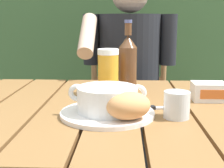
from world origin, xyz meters
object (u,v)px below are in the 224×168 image
(chair_near_diner, at_px, (128,110))
(bread_roll, at_px, (129,106))
(butter_tub, at_px, (209,92))
(soup_bowl, at_px, (107,98))
(beer_glass, at_px, (108,72))
(beer_bottle, at_px, (128,62))
(water_glass_small, at_px, (177,105))
(serving_plate, at_px, (107,113))
(table_knife, at_px, (154,108))
(person_eating, at_px, (129,74))

(chair_near_diner, xyz_separation_m, bread_roll, (-0.01, -1.03, 0.31))
(chair_near_diner, height_order, butter_tub, chair_near_diner)
(soup_bowl, bearing_deg, butter_tub, 28.82)
(beer_glass, bearing_deg, beer_bottle, 38.95)
(water_glass_small, bearing_deg, beer_bottle, 112.37)
(beer_glass, bearing_deg, serving_plate, -87.41)
(bread_roll, height_order, table_knife, bread_roll)
(water_glass_small, bearing_deg, chair_near_diner, 97.02)
(chair_near_diner, bearing_deg, table_knife, -85.75)
(serving_plate, relative_size, table_knife, 1.69)
(serving_plate, xyz_separation_m, soup_bowl, (-0.00, -0.00, 0.04))
(serving_plate, bearing_deg, person_eating, 84.82)
(person_eating, xyz_separation_m, serving_plate, (-0.07, -0.76, 0.02))
(bread_roll, relative_size, beer_glass, 0.88)
(beer_bottle, relative_size, butter_tub, 2.39)
(beer_bottle, distance_m, water_glass_small, 0.36)
(water_glass_small, height_order, butter_tub, water_glass_small)
(person_eating, xyz_separation_m, soup_bowl, (-0.07, -0.76, 0.07))
(beer_glass, xyz_separation_m, butter_tub, (0.34, -0.07, -0.05))
(person_eating, xyz_separation_m, water_glass_small, (0.12, -0.78, 0.05))
(butter_tub, bearing_deg, water_glass_small, -125.45)
(water_glass_small, bearing_deg, table_knife, 123.03)
(chair_near_diner, height_order, bread_roll, chair_near_diner)
(person_eating, bearing_deg, beer_glass, -98.95)
(beer_glass, xyz_separation_m, table_knife, (0.15, -0.18, -0.08))
(beer_glass, distance_m, table_knife, 0.25)
(soup_bowl, bearing_deg, water_glass_small, -4.10)
(beer_glass, distance_m, butter_tub, 0.35)
(person_eating, bearing_deg, soup_bowl, -95.18)
(serving_plate, bearing_deg, water_glass_small, -4.10)
(beer_glass, height_order, butter_tub, beer_glass)
(bread_roll, bearing_deg, person_eating, 89.30)
(serving_plate, distance_m, water_glass_small, 0.19)
(serving_plate, xyz_separation_m, bread_roll, (0.06, -0.07, 0.04))
(beer_glass, bearing_deg, table_knife, -50.71)
(chair_near_diner, distance_m, water_glass_small, 1.03)
(person_eating, distance_m, serving_plate, 0.76)
(chair_near_diner, bearing_deg, butter_tub, -71.53)
(table_knife, bearing_deg, beer_bottle, 108.22)
(chair_near_diner, distance_m, person_eating, 0.32)
(serving_plate, relative_size, butter_tub, 2.40)
(person_eating, relative_size, table_knife, 7.95)
(serving_plate, height_order, beer_glass, beer_glass)
(water_glass_small, distance_m, butter_tub, 0.24)
(bread_roll, bearing_deg, beer_glass, 102.37)
(chair_near_diner, bearing_deg, person_eating, -90.81)
(chair_near_diner, xyz_separation_m, table_knife, (0.07, -0.89, 0.27))
(chair_near_diner, bearing_deg, beer_glass, -96.70)
(chair_near_diner, bearing_deg, beer_bottle, -91.12)
(beer_glass, bearing_deg, person_eating, 81.05)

